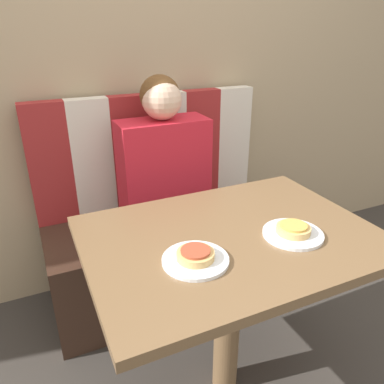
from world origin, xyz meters
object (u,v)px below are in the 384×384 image
at_px(plate_right, 293,234).
at_px(pizza_right, 293,229).
at_px(pizza_left, 195,254).
at_px(plate_left, 195,260).
at_px(person, 163,157).

bearing_deg(plate_right, pizza_right, 0.00).
bearing_deg(pizza_left, plate_left, 0.00).
bearing_deg(person, plate_right, -76.30).
height_order(pizza_left, pizza_right, same).
relative_size(person, plate_right, 3.50).
bearing_deg(person, pizza_right, -76.30).
relative_size(plate_left, plate_right, 1.00).
bearing_deg(plate_left, pizza_right, 0.00).
distance_m(plate_left, pizza_left, 0.02).
height_order(plate_left, pizza_right, pizza_right).
relative_size(person, pizza_left, 6.22).
height_order(person, plate_right, person).
relative_size(person, plate_left, 3.50).
xyz_separation_m(person, pizza_left, (-0.18, -0.75, -0.05)).
bearing_deg(pizza_left, person, 76.30).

